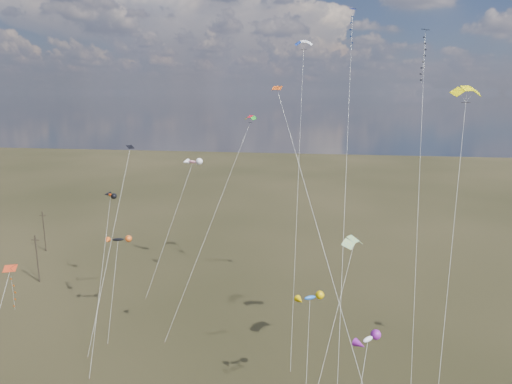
# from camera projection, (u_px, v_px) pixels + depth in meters

# --- Properties ---
(utility_pole_near) EXTENTS (1.40, 0.20, 8.00)m
(utility_pole_near) POSITION_uv_depth(u_px,v_px,m) (37.00, 258.00, 74.16)
(utility_pole_near) COLOR black
(utility_pole_near) RESTS_ON ground
(utility_pole_far) EXTENTS (1.40, 0.20, 8.00)m
(utility_pole_far) POSITION_uv_depth(u_px,v_px,m) (44.00, 231.00, 88.89)
(utility_pole_far) COLOR black
(utility_pole_far) RESTS_ON ground
(diamond_black_high) EXTENTS (3.78, 24.16, 37.84)m
(diamond_black_high) POSITION_uv_depth(u_px,v_px,m) (423.00, 75.00, 53.23)
(diamond_black_high) COLOR black
(diamond_black_high) RESTS_ON ground
(diamond_navy_tall) EXTENTS (1.71, 29.46, 40.77)m
(diamond_navy_tall) POSITION_uv_depth(u_px,v_px,m) (351.00, 55.00, 54.88)
(diamond_navy_tall) COLOR #11194A
(diamond_navy_tall) RESTS_ON ground
(diamond_black_mid) EXTENTS (1.16, 15.78, 23.31)m
(diamond_black_mid) POSITION_uv_depth(u_px,v_px,m) (120.00, 199.00, 60.46)
(diamond_black_mid) COLOR black
(diamond_black_mid) RESTS_ON ground
(diamond_red_low) EXTENTS (1.49, 9.90, 14.12)m
(diamond_red_low) POSITION_uv_depth(u_px,v_px,m) (10.00, 294.00, 43.86)
(diamond_red_low) COLOR #BC3516
(diamond_red_low) RESTS_ON ground
(diamond_orange_center) EXTENTS (11.98, 18.77, 31.00)m
(diamond_orange_center) POSITION_uv_depth(u_px,v_px,m) (316.00, 223.00, 35.38)
(diamond_orange_center) COLOR #C0430E
(diamond_orange_center) RESTS_ON ground
(parafoil_yellow) EXTENTS (6.15, 17.55, 31.51)m
(parafoil_yellow) POSITION_uv_depth(u_px,v_px,m) (467.00, 90.00, 42.38)
(parafoil_yellow) COLOR #E4D504
(parafoil_yellow) RESTS_ON ground
(parafoil_blue_white) EXTENTS (2.54, 22.67, 38.09)m
(parafoil_blue_white) POSITION_uv_depth(u_px,v_px,m) (304.00, 43.00, 63.80)
(parafoil_blue_white) COLOR #1D3FAE
(parafoil_blue_white) RESTS_ON ground
(parafoil_striped) EXTENTS (5.54, 12.78, 15.96)m
(parafoil_striped) POSITION_uv_depth(u_px,v_px,m) (353.00, 239.00, 48.36)
(parafoil_striped) COLOR yellow
(parafoil_striped) RESTS_ON ground
(parafoil_tricolor) EXTENTS (9.73, 14.15, 27.72)m
(parafoil_tricolor) POSITION_uv_depth(u_px,v_px,m) (249.00, 119.00, 62.24)
(parafoil_tricolor) COLOR yellow
(parafoil_tricolor) RESTS_ON ground
(novelty_black_orange) EXTENTS (3.23, 7.63, 11.88)m
(novelty_black_orange) POSITION_uv_depth(u_px,v_px,m) (118.00, 240.00, 60.42)
(novelty_black_orange) COLOR black
(novelty_black_orange) RESTS_ON ground
(novelty_orange_black) EXTENTS (4.39, 15.06, 17.80)m
(novelty_orange_black) POSITION_uv_depth(u_px,v_px,m) (110.00, 196.00, 59.37)
(novelty_orange_black) COLOR #CD3200
(novelty_orange_black) RESTS_ON ground
(novelty_white_purple) EXTENTS (3.23, 7.81, 12.67)m
(novelty_white_purple) POSITION_uv_depth(u_px,v_px,m) (368.00, 340.00, 34.33)
(novelty_white_purple) COLOR white
(novelty_white_purple) RESTS_ON ground
(novelty_redwhite_stripe) EXTENTS (5.95, 13.82, 19.84)m
(novelty_redwhite_stripe) POSITION_uv_depth(u_px,v_px,m) (192.00, 162.00, 76.07)
(novelty_redwhite_stripe) COLOR red
(novelty_redwhite_stripe) RESTS_ON ground
(novelty_blue_yellow) EXTENTS (2.53, 7.17, 11.86)m
(novelty_blue_yellow) POSITION_uv_depth(u_px,v_px,m) (310.00, 298.00, 43.26)
(novelty_blue_yellow) COLOR blue
(novelty_blue_yellow) RESTS_ON ground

